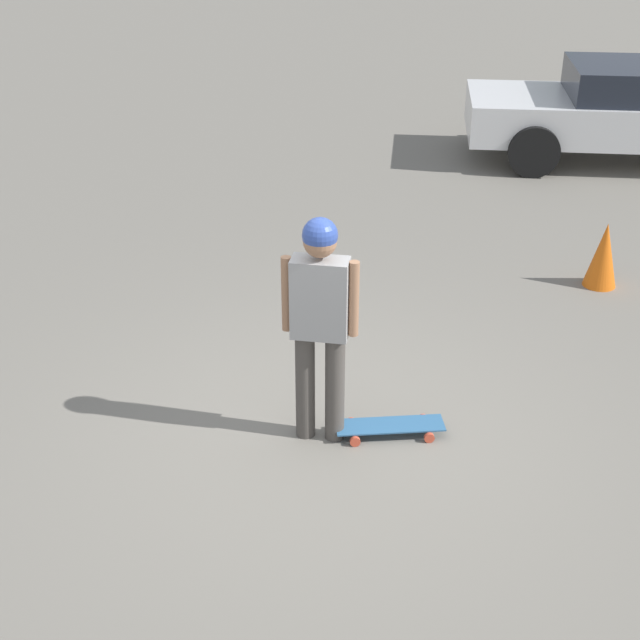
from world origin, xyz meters
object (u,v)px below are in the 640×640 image
(person, at_px, (320,313))
(skateboard, at_px, (390,426))
(traffic_cone, at_px, (603,255))
(car_parked_near, at_px, (634,110))

(person, relative_size, skateboard, 2.14)
(skateboard, distance_m, traffic_cone, 3.55)
(skateboard, bearing_deg, traffic_cone, -136.39)
(car_parked_near, bearing_deg, traffic_cone, 75.56)
(skateboard, relative_size, traffic_cone, 1.22)
(person, height_order, skateboard, person)
(skateboard, relative_size, car_parked_near, 0.17)
(car_parked_near, relative_size, traffic_cone, 7.15)
(person, bearing_deg, skateboard, 11.23)
(traffic_cone, bearing_deg, skateboard, 162.91)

